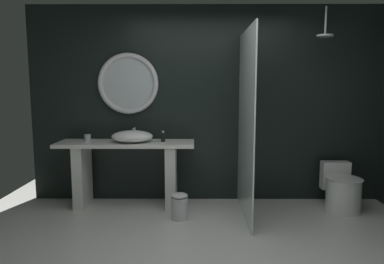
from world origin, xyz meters
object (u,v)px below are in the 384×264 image
(vessel_sink, at_px, (132,136))
(round_wall_mirror, at_px, (128,84))
(tumbler_cup, at_px, (88,138))
(toilet, at_px, (342,190))
(rain_shower_head, at_px, (325,33))
(soap_dispenser, at_px, (163,137))
(waste_bin, at_px, (179,206))

(vessel_sink, relative_size, round_wall_mirror, 0.65)
(tumbler_cup, distance_m, toilet, 3.29)
(vessel_sink, distance_m, rain_shower_head, 2.69)
(soap_dispenser, bearing_deg, vessel_sink, -174.02)
(tumbler_cup, distance_m, waste_bin, 1.49)
(vessel_sink, bearing_deg, round_wall_mirror, 107.64)
(round_wall_mirror, bearing_deg, soap_dispenser, -25.92)
(vessel_sink, bearing_deg, toilet, -2.34)
(soap_dispenser, bearing_deg, tumbler_cup, 178.91)
(rain_shower_head, height_order, waste_bin, rain_shower_head)
(toilet, height_order, waste_bin, toilet)
(soap_dispenser, height_order, rain_shower_head, rain_shower_head)
(round_wall_mirror, relative_size, waste_bin, 2.55)
(rain_shower_head, bearing_deg, soap_dispenser, 178.30)
(soap_dispenser, height_order, round_wall_mirror, round_wall_mirror)
(vessel_sink, height_order, toilet, vessel_sink)
(tumbler_cup, relative_size, rain_shower_head, 0.26)
(round_wall_mirror, height_order, toilet, round_wall_mirror)
(tumbler_cup, height_order, rain_shower_head, rain_shower_head)
(round_wall_mirror, bearing_deg, vessel_sink, -72.36)
(vessel_sink, height_order, waste_bin, vessel_sink)
(vessel_sink, xyz_separation_m, rain_shower_head, (2.37, -0.02, 1.27))
(toilet, distance_m, waste_bin, 2.05)
(soap_dispenser, distance_m, rain_shower_head, 2.36)
(round_wall_mirror, bearing_deg, waste_bin, -45.28)
(soap_dispenser, xyz_separation_m, toilet, (2.25, -0.15, -0.65))
(vessel_sink, bearing_deg, rain_shower_head, -0.44)
(rain_shower_head, bearing_deg, round_wall_mirror, 173.28)
(soap_dispenser, height_order, waste_bin, soap_dispenser)
(soap_dispenser, distance_m, toilet, 2.35)
(tumbler_cup, height_order, toilet, tumbler_cup)
(vessel_sink, height_order, round_wall_mirror, round_wall_mirror)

